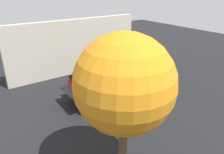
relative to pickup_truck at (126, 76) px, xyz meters
The scene contains 5 objects.
ground_plane 1.01m from the pickup_truck, behind, with size 40.00×40.00×0.00m, color black.
pickup_truck is the anchor object (origin of this frame).
building_facade 4.42m from the pickup_truck, 101.32° to the left, with size 9.09×0.36×3.57m, color beige.
tree_background 6.04m from the pickup_truck, 129.64° to the right, with size 2.83×2.83×4.50m.
trash_can 4.26m from the pickup_truck, 52.23° to the left, with size 0.60×0.60×0.98m.
Camera 1 is at (-6.56, -8.47, 5.53)m, focal length 34.44 mm.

